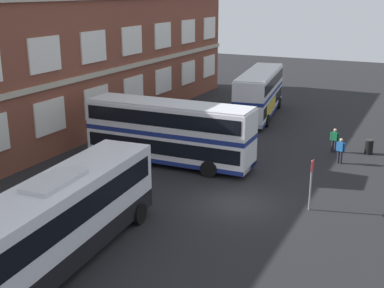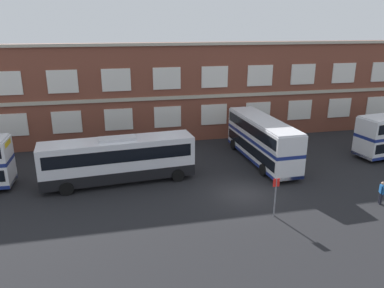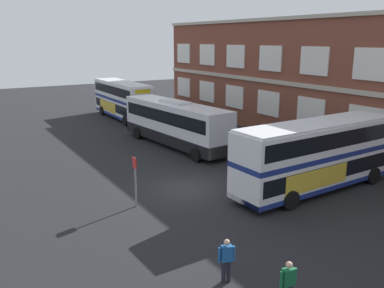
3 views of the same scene
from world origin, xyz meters
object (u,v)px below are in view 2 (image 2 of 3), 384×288
object	(u,v)px
second_passenger	(381,192)
bus_stand_flag	(275,193)
double_decker_middle	(262,139)
touring_coach	(119,160)

from	to	relation	value
second_passenger	bus_stand_flag	bearing A→B (deg)	179.69
second_passenger	bus_stand_flag	distance (m)	8.14
double_decker_middle	second_passenger	size ratio (longest dim) A/B	6.51
second_passenger	double_decker_middle	bearing A→B (deg)	116.13
double_decker_middle	touring_coach	xyz separation A→B (m)	(-13.07, -2.00, -0.24)
bus_stand_flag	touring_coach	bearing A→B (deg)	141.14
double_decker_middle	bus_stand_flag	xyz separation A→B (m)	(-3.21, -9.94, -0.51)
touring_coach	second_passenger	size ratio (longest dim) A/B	7.16
touring_coach	second_passenger	bearing A→B (deg)	-23.96
touring_coach	second_passenger	xyz separation A→B (m)	(17.97, -7.98, -0.98)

